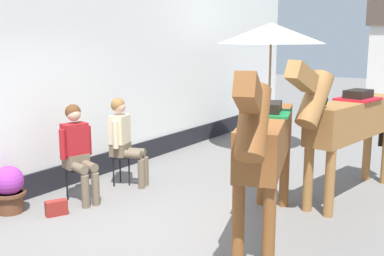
{
  "coord_description": "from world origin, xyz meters",
  "views": [
    {
      "loc": [
        3.31,
        -4.33,
        2.33
      ],
      "look_at": [
        -0.4,
        1.2,
        1.05
      ],
      "focal_mm": 45.0,
      "sensor_mm": 36.0,
      "label": 1
    }
  ],
  "objects_px": {
    "seated_visitor_near": "(77,148)",
    "flower_planter_far": "(9,188)",
    "cafe_parasol": "(271,34)",
    "saddled_horse_near": "(265,140)",
    "seated_visitor_far": "(124,137)",
    "satchel_bag": "(56,208)",
    "saddled_horse_far": "(350,120)"
  },
  "relations": [
    {
      "from": "seated_visitor_far",
      "to": "saddled_horse_near",
      "type": "relative_size",
      "value": 0.48
    },
    {
      "from": "flower_planter_far",
      "to": "cafe_parasol",
      "type": "relative_size",
      "value": 0.25
    },
    {
      "from": "seated_visitor_near",
      "to": "saddled_horse_near",
      "type": "bearing_deg",
      "value": 7.2
    },
    {
      "from": "seated_visitor_near",
      "to": "flower_planter_far",
      "type": "relative_size",
      "value": 2.17
    },
    {
      "from": "seated_visitor_near",
      "to": "cafe_parasol",
      "type": "xyz_separation_m",
      "value": [
        0.97,
        4.23,
        1.59
      ]
    },
    {
      "from": "cafe_parasol",
      "to": "seated_visitor_near",
      "type": "bearing_deg",
      "value": -102.93
    },
    {
      "from": "saddled_horse_near",
      "to": "flower_planter_far",
      "type": "bearing_deg",
      "value": -159.3
    },
    {
      "from": "saddled_horse_near",
      "to": "cafe_parasol",
      "type": "height_order",
      "value": "cafe_parasol"
    },
    {
      "from": "seated_visitor_near",
      "to": "seated_visitor_far",
      "type": "bearing_deg",
      "value": 86.97
    },
    {
      "from": "flower_planter_far",
      "to": "seated_visitor_near",
      "type": "bearing_deg",
      "value": 63.36
    },
    {
      "from": "flower_planter_far",
      "to": "satchel_bag",
      "type": "relative_size",
      "value": 2.29
    },
    {
      "from": "flower_planter_far",
      "to": "cafe_parasol",
      "type": "height_order",
      "value": "cafe_parasol"
    },
    {
      "from": "saddled_horse_far",
      "to": "flower_planter_far",
      "type": "height_order",
      "value": "saddled_horse_far"
    },
    {
      "from": "satchel_bag",
      "to": "seated_visitor_far",
      "type": "bearing_deg",
      "value": 30.0
    },
    {
      "from": "saddled_horse_near",
      "to": "satchel_bag",
      "type": "bearing_deg",
      "value": -160.18
    },
    {
      "from": "saddled_horse_far",
      "to": "cafe_parasol",
      "type": "relative_size",
      "value": 1.16
    },
    {
      "from": "flower_planter_far",
      "to": "cafe_parasol",
      "type": "distance_m",
      "value": 5.64
    },
    {
      "from": "cafe_parasol",
      "to": "satchel_bag",
      "type": "height_order",
      "value": "cafe_parasol"
    },
    {
      "from": "seated_visitor_near",
      "to": "seated_visitor_far",
      "type": "xyz_separation_m",
      "value": [
        0.05,
        0.92,
        0.0
      ]
    },
    {
      "from": "saddled_horse_near",
      "to": "saddled_horse_far",
      "type": "distance_m",
      "value": 1.95
    },
    {
      "from": "saddled_horse_near",
      "to": "cafe_parasol",
      "type": "relative_size",
      "value": 1.12
    },
    {
      "from": "cafe_parasol",
      "to": "satchel_bag",
      "type": "bearing_deg",
      "value": -99.4
    },
    {
      "from": "seated_visitor_near",
      "to": "cafe_parasol",
      "type": "bearing_deg",
      "value": 77.07
    },
    {
      "from": "satchel_bag",
      "to": "cafe_parasol",
      "type": "bearing_deg",
      "value": 15.73
    },
    {
      "from": "seated_visitor_near",
      "to": "saddled_horse_near",
      "type": "distance_m",
      "value": 2.77
    },
    {
      "from": "flower_planter_far",
      "to": "saddled_horse_far",
      "type": "bearing_deg",
      "value": 41.0
    },
    {
      "from": "saddled_horse_near",
      "to": "cafe_parasol",
      "type": "xyz_separation_m",
      "value": [
        -1.75,
        3.88,
        1.2
      ]
    },
    {
      "from": "seated_visitor_far",
      "to": "satchel_bag",
      "type": "relative_size",
      "value": 4.96
    },
    {
      "from": "saddled_horse_far",
      "to": "flower_planter_far",
      "type": "relative_size",
      "value": 4.66
    },
    {
      "from": "seated_visitor_far",
      "to": "flower_planter_far",
      "type": "bearing_deg",
      "value": -105.02
    },
    {
      "from": "flower_planter_far",
      "to": "satchel_bag",
      "type": "height_order",
      "value": "flower_planter_far"
    },
    {
      "from": "satchel_bag",
      "to": "saddled_horse_near",
      "type": "bearing_deg",
      "value": -45.05
    }
  ]
}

